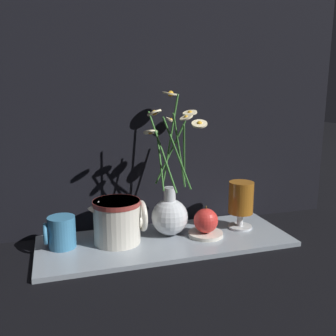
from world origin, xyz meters
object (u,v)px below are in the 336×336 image
(vase_with_flowers, at_px, (170,210))
(ceramic_pitcher, at_px, (118,219))
(orange_fruit, at_px, (206,221))
(tea_glass, at_px, (241,200))
(yellow_mug, at_px, (61,232))

(vase_with_flowers, xyz_separation_m, ceramic_pitcher, (-0.14, -0.01, -0.01))
(vase_with_flowers, distance_m, orange_fruit, 0.10)
(vase_with_flowers, xyz_separation_m, tea_glass, (0.21, -0.01, 0.01))
(tea_glass, xyz_separation_m, orange_fruit, (-0.12, -0.03, -0.04))
(vase_with_flowers, height_order, ceramic_pitcher, vase_with_flowers)
(ceramic_pitcher, xyz_separation_m, orange_fruit, (0.23, -0.03, -0.02))
(vase_with_flowers, relative_size, tea_glass, 2.86)
(vase_with_flowers, distance_m, ceramic_pitcher, 0.15)
(yellow_mug, xyz_separation_m, ceramic_pitcher, (0.14, -0.01, 0.02))
(vase_with_flowers, bearing_deg, tea_glass, -3.04)
(ceramic_pitcher, bearing_deg, orange_fruit, -6.73)
(yellow_mug, bearing_deg, tea_glass, -1.11)
(yellow_mug, bearing_deg, orange_fruit, -5.58)
(yellow_mug, xyz_separation_m, tea_glass, (0.49, -0.01, 0.04))
(tea_glass, bearing_deg, vase_with_flowers, 176.96)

